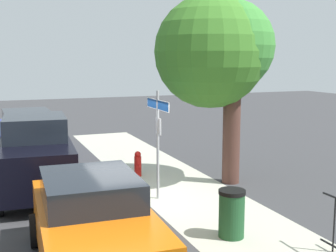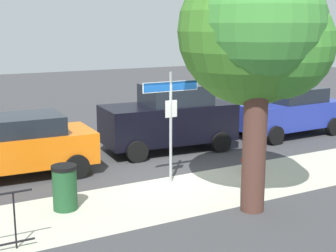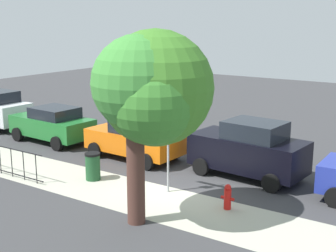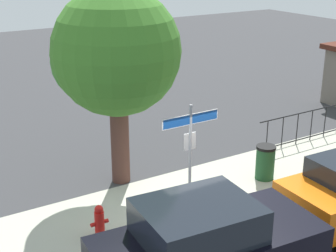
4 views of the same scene
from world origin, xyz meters
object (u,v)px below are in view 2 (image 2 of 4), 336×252
Objects in this scene: car_blue at (288,111)px; car_orange at (17,145)px; fire_hydrant at (248,158)px; street_sign at (171,106)px; shade_tree at (259,31)px; trash_bin at (65,187)px; car_black at (170,118)px.

car_blue is 9.61m from car_orange.
street_sign is at bearing -4.96° from fire_hydrant.
trash_bin is at bearing -23.10° from shade_tree.
shade_tree is at bearing 54.76° from fire_hydrant.
car_blue reaches higher than car_orange.
street_sign is 2.85× the size of trash_bin.
street_sign is 0.67× the size of car_blue.
shade_tree is 5.47× the size of trash_bin.
car_black reaches higher than car_orange.
car_blue is at bearing -175.62° from car_orange.
shade_tree reaches higher than trash_bin.
fire_hydrant is (-0.73, 3.05, -0.65)m from car_black.
fire_hydrant is (-5.53, 2.59, -0.45)m from car_orange.
car_blue is 5.34× the size of fire_hydrant.
car_orange is 2.93m from trash_bin.
car_blue is 4.25× the size of trash_bin.
shade_tree is 1.29× the size of car_blue.
car_black is (4.80, -0.16, 0.16)m from car_blue.
shade_tree is 5.29m from trash_bin.
street_sign reaches higher than fire_hydrant.
trash_bin is at bearing 3.32° from fire_hydrant.
street_sign reaches higher than trash_bin.
car_blue is at bearing -138.43° from shade_tree.
car_orange is (9.60, 0.31, -0.04)m from car_blue.
car_orange is 6.12m from fire_hydrant.
car_black is 5.59m from trash_bin.
shade_tree reaches higher than car_orange.
car_orange is at bearing 10.07° from car_black.
shade_tree is at bearing 87.31° from car_black.
car_black is 4.83m from car_orange.
car_orange is at bearing -82.94° from trash_bin.
car_orange is 4.16× the size of trash_bin.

